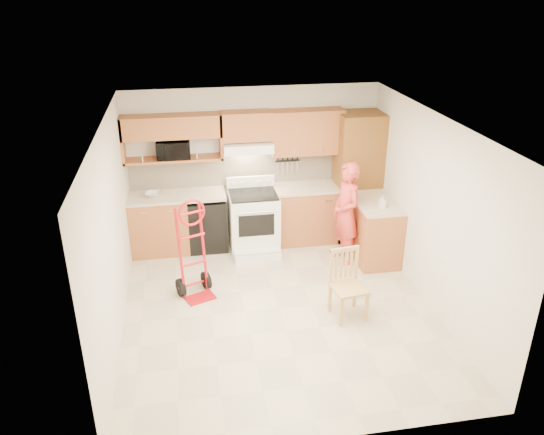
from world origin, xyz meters
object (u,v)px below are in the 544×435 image
object	(u,v)px
person	(346,213)
hand_truck	(195,254)
microwave	(173,149)
dining_chair	(349,286)
range	(254,218)

from	to	relation	value
person	hand_truck	size ratio (longest dim) A/B	1.23
microwave	hand_truck	distance (m)	1.87
microwave	person	size ratio (longest dim) A/B	0.32
microwave	person	bearing A→B (deg)	-20.52
microwave	dining_chair	world-z (taller)	microwave
microwave	person	xyz separation A→B (m)	(2.47, -0.96, -0.84)
person	dining_chair	bearing A→B (deg)	-23.34
microwave	range	xyz separation A→B (m)	(1.17, -0.38, -1.07)
microwave	range	bearing A→B (deg)	-17.09
range	person	bearing A→B (deg)	-24.23
hand_truck	range	bearing A→B (deg)	29.77
microwave	dining_chair	xyz separation A→B (m)	(2.09, -2.41, -1.18)
range	dining_chair	size ratio (longest dim) A/B	1.24
hand_truck	dining_chair	size ratio (longest dim) A/B	1.42
person	dining_chair	world-z (taller)	person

